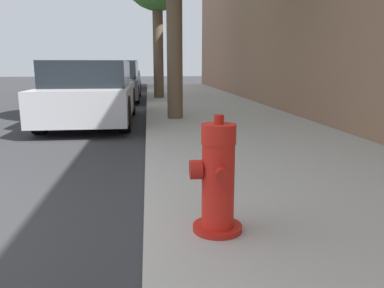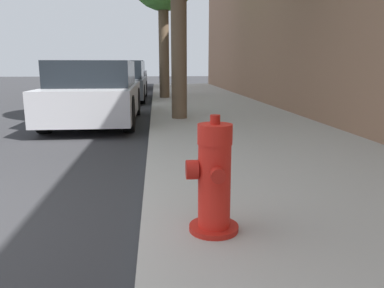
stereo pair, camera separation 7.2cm
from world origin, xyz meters
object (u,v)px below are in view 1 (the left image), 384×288
at_px(parked_car_near, 91,93).
at_px(fire_hydrant, 217,180).
at_px(parked_car_mid, 113,82).
at_px(parked_car_far, 123,75).

bearing_deg(parked_car_near, fire_hydrant, -74.29).
bearing_deg(parked_car_near, parked_car_mid, 90.17).
xyz_separation_m(fire_hydrant, parked_car_mid, (-1.63, 11.12, 0.17)).
relative_size(parked_car_mid, parked_car_far, 0.96).
relative_size(fire_hydrant, parked_car_far, 0.17).
relative_size(parked_car_near, parked_car_far, 0.85).
distance_m(fire_hydrant, parked_car_far, 17.81).
distance_m(fire_hydrant, parked_car_mid, 11.24).
bearing_deg(parked_car_far, parked_car_mid, -89.28).
relative_size(parked_car_near, parked_car_mid, 0.89).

